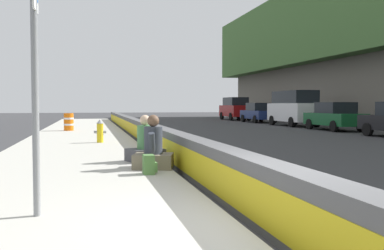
{
  "coord_description": "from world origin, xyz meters",
  "views": [
    {
      "loc": [
        -4.74,
        2.22,
        1.58
      ],
      "look_at": [
        7.18,
        -0.59,
        1.0
      ],
      "focal_mm": 40.81,
      "sensor_mm": 36.0,
      "label": 1
    }
  ],
  "objects_px": {
    "parked_car_far": "(259,113)",
    "route_sign_post": "(35,55)",
    "backpack": "(149,165)",
    "parked_car_fourth": "(335,116)",
    "fire_hydrant": "(100,131)",
    "parked_car_midline": "(294,107)",
    "parked_car_farther": "(235,108)",
    "seated_person_middle": "(145,147)",
    "seated_person_foreground": "(153,151)",
    "construction_barrel": "(69,122)"
  },
  "relations": [
    {
      "from": "seated_person_middle",
      "to": "fire_hydrant",
      "type": "bearing_deg",
      "value": 9.62
    },
    {
      "from": "parked_car_far",
      "to": "route_sign_post",
      "type": "bearing_deg",
      "value": 153.24
    },
    {
      "from": "route_sign_post",
      "to": "construction_barrel",
      "type": "height_order",
      "value": "route_sign_post"
    },
    {
      "from": "parked_car_far",
      "to": "fire_hydrant",
      "type": "bearing_deg",
      "value": 143.54
    },
    {
      "from": "seated_person_foreground",
      "to": "parked_car_far",
      "type": "bearing_deg",
      "value": -26.55
    },
    {
      "from": "seated_person_middle",
      "to": "construction_barrel",
      "type": "xyz_separation_m",
      "value": [
        13.85,
        2.48,
        0.11
      ]
    },
    {
      "from": "seated_person_foreground",
      "to": "seated_person_middle",
      "type": "distance_m",
      "value": 1.23
    },
    {
      "from": "parked_car_far",
      "to": "parked_car_midline",
      "type": "bearing_deg",
      "value": -178.83
    },
    {
      "from": "construction_barrel",
      "to": "parked_car_fourth",
      "type": "bearing_deg",
      "value": -94.13
    },
    {
      "from": "route_sign_post",
      "to": "seated_person_middle",
      "type": "bearing_deg",
      "value": -21.75
    },
    {
      "from": "fire_hydrant",
      "to": "construction_barrel",
      "type": "relative_size",
      "value": 0.93
    },
    {
      "from": "backpack",
      "to": "parked_car_fourth",
      "type": "xyz_separation_m",
      "value": [
        14.77,
        -13.25,
        0.53
      ]
    },
    {
      "from": "construction_barrel",
      "to": "parked_car_midline",
      "type": "height_order",
      "value": "parked_car_midline"
    },
    {
      "from": "fire_hydrant",
      "to": "construction_barrel",
      "type": "height_order",
      "value": "construction_barrel"
    },
    {
      "from": "construction_barrel",
      "to": "parked_car_far",
      "type": "distance_m",
      "value": 18.91
    },
    {
      "from": "seated_person_middle",
      "to": "parked_car_farther",
      "type": "height_order",
      "value": "parked_car_farther"
    },
    {
      "from": "route_sign_post",
      "to": "fire_hydrant",
      "type": "relative_size",
      "value": 4.09
    },
    {
      "from": "backpack",
      "to": "parked_car_farther",
      "type": "distance_m",
      "value": 35.4
    },
    {
      "from": "route_sign_post",
      "to": "parked_car_fourth",
      "type": "distance_m",
      "value": 23.39
    },
    {
      "from": "construction_barrel",
      "to": "fire_hydrant",
      "type": "bearing_deg",
      "value": -169.45
    },
    {
      "from": "seated_person_foreground",
      "to": "parked_car_farther",
      "type": "distance_m",
      "value": 34.56
    },
    {
      "from": "seated_person_foreground",
      "to": "construction_barrel",
      "type": "bearing_deg",
      "value": 9.47
    },
    {
      "from": "fire_hydrant",
      "to": "parked_car_midline",
      "type": "distance_m",
      "value": 18.83
    },
    {
      "from": "backpack",
      "to": "construction_barrel",
      "type": "distance_m",
      "value": 16.06
    },
    {
      "from": "seated_person_foreground",
      "to": "seated_person_middle",
      "type": "relative_size",
      "value": 1.03
    },
    {
      "from": "backpack",
      "to": "parked_car_fourth",
      "type": "height_order",
      "value": "parked_car_fourth"
    },
    {
      "from": "seated_person_foreground",
      "to": "parked_car_midline",
      "type": "height_order",
      "value": "parked_car_midline"
    },
    {
      "from": "route_sign_post",
      "to": "parked_car_midline",
      "type": "height_order",
      "value": "route_sign_post"
    },
    {
      "from": "seated_person_middle",
      "to": "parked_car_midline",
      "type": "height_order",
      "value": "parked_car_midline"
    },
    {
      "from": "fire_hydrant",
      "to": "parked_car_far",
      "type": "xyz_separation_m",
      "value": [
        18.91,
        -13.98,
        0.27
      ]
    },
    {
      "from": "seated_person_foreground",
      "to": "parked_car_far",
      "type": "distance_m",
      "value": 29.0
    },
    {
      "from": "parked_car_farther",
      "to": "parked_car_far",
      "type": "bearing_deg",
      "value": -179.48
    },
    {
      "from": "fire_hydrant",
      "to": "parked_car_far",
      "type": "bearing_deg",
      "value": -36.46
    },
    {
      "from": "seated_person_foreground",
      "to": "backpack",
      "type": "xyz_separation_m",
      "value": [
        -0.81,
        0.2,
        -0.18
      ]
    },
    {
      "from": "parked_car_fourth",
      "to": "parked_car_midline",
      "type": "distance_m",
      "value": 5.54
    },
    {
      "from": "fire_hydrant",
      "to": "construction_barrel",
      "type": "xyz_separation_m",
      "value": [
        8.05,
        1.5,
        0.03
      ]
    },
    {
      "from": "route_sign_post",
      "to": "parked_car_far",
      "type": "height_order",
      "value": "route_sign_post"
    },
    {
      "from": "fire_hydrant",
      "to": "parked_car_farther",
      "type": "distance_m",
      "value": 28.65
    },
    {
      "from": "backpack",
      "to": "parked_car_midline",
      "type": "relative_size",
      "value": 0.08
    },
    {
      "from": "route_sign_post",
      "to": "construction_barrel",
      "type": "xyz_separation_m",
      "value": [
        18.93,
        0.45,
        -1.59
      ]
    },
    {
      "from": "backpack",
      "to": "parked_car_midline",
      "type": "bearing_deg",
      "value": -33.26
    },
    {
      "from": "fire_hydrant",
      "to": "seated_person_middle",
      "type": "xyz_separation_m",
      "value": [
        -5.8,
        -0.98,
        -0.08
      ]
    },
    {
      "from": "fire_hydrant",
      "to": "route_sign_post",
      "type": "bearing_deg",
      "value": 174.51
    },
    {
      "from": "construction_barrel",
      "to": "seated_person_foreground",
      "type": "bearing_deg",
      "value": -170.53
    },
    {
      "from": "parked_car_fourth",
      "to": "seated_person_middle",
      "type": "bearing_deg",
      "value": 134.21
    },
    {
      "from": "seated_person_foreground",
      "to": "parked_car_midline",
      "type": "distance_m",
      "value": 23.48
    },
    {
      "from": "seated_person_foreground",
      "to": "seated_person_middle",
      "type": "height_order",
      "value": "seated_person_foreground"
    },
    {
      "from": "parked_car_fourth",
      "to": "parked_car_farther",
      "type": "bearing_deg",
      "value": 0.44
    },
    {
      "from": "route_sign_post",
      "to": "parked_car_far",
      "type": "bearing_deg",
      "value": -26.76
    },
    {
      "from": "construction_barrel",
      "to": "seated_person_middle",
      "type": "bearing_deg",
      "value": -169.84
    }
  ]
}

